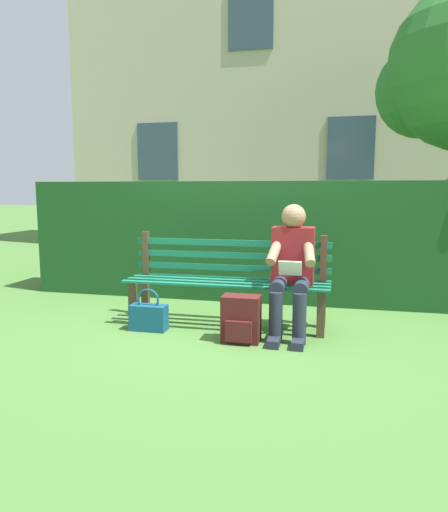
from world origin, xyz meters
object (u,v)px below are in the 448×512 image
person_seated (292,266)px  handbag (149,316)px  park_bench (228,279)px  backpack (241,319)px

person_seated → handbag: size_ratio=2.96×
park_bench → person_seated: size_ratio=1.66×
backpack → person_seated: bearing=-138.9°
park_bench → backpack: size_ratio=4.84×
park_bench → backpack: (-0.23, 0.51, -0.25)m
park_bench → person_seated: person_seated is taller
person_seated → handbag: (1.29, 0.21, -0.49)m
backpack → handbag: size_ratio=1.02×
park_bench → handbag: park_bench is taller
person_seated → backpack: 0.67m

